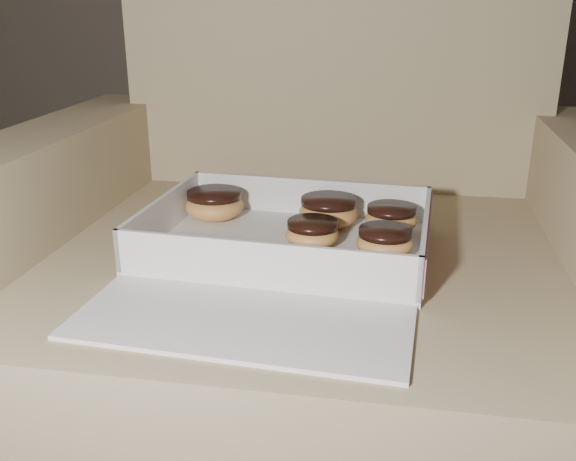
# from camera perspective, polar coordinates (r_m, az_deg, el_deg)

# --- Properties ---
(armchair) EXTENTS (0.89, 0.75, 0.93)m
(armchair) POSITION_cam_1_polar(r_m,az_deg,el_deg) (0.98, 2.17, -6.79)
(armchair) COLOR #957E5F
(armchair) RESTS_ON floor
(bakery_box) EXTENTS (0.38, 0.44, 0.06)m
(bakery_box) POSITION_cam_1_polar(r_m,az_deg,el_deg) (0.81, -0.42, -1.93)
(bakery_box) COLOR silver
(bakery_box) RESTS_ON armchair
(donut_a) EXTENTS (0.07, 0.07, 0.04)m
(donut_a) POSITION_cam_1_polar(r_m,az_deg,el_deg) (0.82, 8.59, -0.95)
(donut_a) COLOR #CA8C46
(donut_a) RESTS_ON bakery_box
(donut_b) EXTENTS (0.07, 0.07, 0.04)m
(donut_b) POSITION_cam_1_polar(r_m,az_deg,el_deg) (0.90, 9.15, 1.13)
(donut_b) COLOR #CA8C46
(donut_b) RESTS_ON bakery_box
(donut_c) EXTENTS (0.09, 0.09, 0.04)m
(donut_c) POSITION_cam_1_polar(r_m,az_deg,el_deg) (0.95, -6.55, 2.36)
(donut_c) COLOR #CA8C46
(donut_c) RESTS_ON bakery_box
(donut_d) EXTENTS (0.07, 0.07, 0.04)m
(donut_d) POSITION_cam_1_polar(r_m,az_deg,el_deg) (0.84, 2.16, -0.19)
(donut_d) COLOR #CA8C46
(donut_d) RESTS_ON bakery_box
(donut_e) EXTENTS (0.08, 0.08, 0.04)m
(donut_e) POSITION_cam_1_polar(r_m,az_deg,el_deg) (0.91, 3.62, 1.74)
(donut_e) COLOR #CA8C46
(donut_e) RESTS_ON bakery_box
(crumb_a) EXTENTS (0.01, 0.01, 0.00)m
(crumb_a) POSITION_cam_1_polar(r_m,az_deg,el_deg) (0.76, 2.28, -3.68)
(crumb_a) COLOR black
(crumb_a) RESTS_ON bakery_box
(crumb_b) EXTENTS (0.01, 0.01, 0.00)m
(crumb_b) POSITION_cam_1_polar(r_m,az_deg,el_deg) (0.77, -4.35, -3.40)
(crumb_b) COLOR black
(crumb_b) RESTS_ON bakery_box
(crumb_c) EXTENTS (0.01, 0.01, 0.00)m
(crumb_c) POSITION_cam_1_polar(r_m,az_deg,el_deg) (0.83, -9.67, -1.83)
(crumb_c) COLOR black
(crumb_c) RESTS_ON bakery_box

